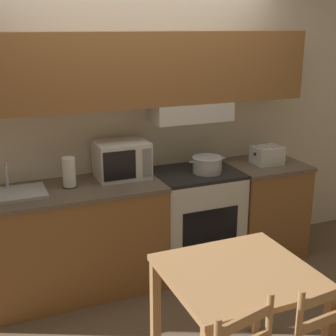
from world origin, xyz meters
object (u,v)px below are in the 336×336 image
at_px(microwave, 122,159).
at_px(paper_towel_roll, 69,172).
at_px(stove_range, 195,219).
at_px(sink_basin, 9,194).
at_px(dining_table, 238,289).
at_px(toaster, 267,155).
at_px(cooking_pot, 207,164).

relative_size(microwave, paper_towel_roll, 1.79).
xyz_separation_m(stove_range, sink_basin, (-1.56, -0.01, 0.47)).
bearing_deg(paper_towel_roll, sink_basin, -176.21).
bearing_deg(paper_towel_roll, stove_range, -1.00).
bearing_deg(paper_towel_roll, dining_table, -64.70).
xyz_separation_m(microwave, toaster, (1.35, -0.14, -0.07)).
distance_m(toaster, paper_towel_roll, 1.81).
bearing_deg(stove_range, toaster, -2.76).
relative_size(paper_towel_roll, dining_table, 0.29).
distance_m(sink_basin, dining_table, 1.84).
bearing_deg(toaster, sink_basin, 179.42).
height_order(stove_range, toaster, toaster).
distance_m(microwave, paper_towel_roll, 0.47).
relative_size(stove_range, sink_basin, 1.67).
xyz_separation_m(sink_basin, paper_towel_roll, (0.46, 0.03, 0.10)).
height_order(microwave, dining_table, microwave).
bearing_deg(sink_basin, paper_towel_roll, 3.79).
distance_m(stove_range, microwave, 0.89).
relative_size(cooking_pot, microwave, 0.79).
xyz_separation_m(toaster, dining_table, (-1.13, -1.40, -0.34)).
xyz_separation_m(sink_basin, dining_table, (1.15, -1.42, -0.28)).
bearing_deg(toaster, stove_range, 177.24).
bearing_deg(cooking_pot, dining_table, -109.78).
height_order(stove_range, dining_table, stove_range).
bearing_deg(stove_range, dining_table, -106.17).
bearing_deg(cooking_pot, paper_towel_roll, 175.97).
height_order(stove_range, microwave, microwave).
bearing_deg(cooking_pot, microwave, 166.92).
height_order(toaster, sink_basin, sink_basin).
bearing_deg(microwave, toaster, -5.80).
bearing_deg(sink_basin, dining_table, -51.06).
bearing_deg(microwave, paper_towel_roll, -169.62).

